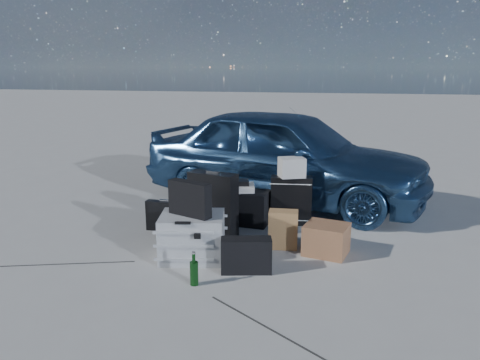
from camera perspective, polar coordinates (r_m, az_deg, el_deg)
name	(u,v)px	position (r m, az deg, el deg)	size (l,w,h in m)	color
ground	(209,258)	(4.52, -3.77, -9.50)	(60.00, 60.00, 0.00)	#A8A8A3
car	(285,155)	(6.23, 5.49, 3.03)	(1.50, 3.72, 1.27)	#366293
pelican_case	(192,237)	(4.47, -5.83, -6.87)	(0.59, 0.48, 0.43)	#939598
laptop_bag	(190,199)	(4.34, -6.15, -2.29)	(0.43, 0.11, 0.32)	black
briefcase	(165,216)	(5.25, -9.09, -4.36)	(0.43, 0.10, 0.34)	black
suitcase_left	(213,204)	(5.02, -3.31, -2.95)	(0.53, 0.19, 0.69)	black
suitcase_right	(291,200)	(5.41, 6.23, -2.48)	(0.47, 0.17, 0.56)	black
white_carton	(292,167)	(5.32, 6.33, 1.55)	(0.28, 0.22, 0.22)	beige
duffel_bag	(236,206)	(5.45, -0.51, -3.22)	(0.77, 0.33, 0.39)	black
flat_box_white	(237,188)	(5.38, -0.32, -0.94)	(0.39, 0.29, 0.07)	beige
flat_box_black	(238,182)	(5.37, -0.27, -0.30)	(0.25, 0.18, 0.05)	black
kraft_bag	(283,229)	(4.72, 5.28, -6.01)	(0.29, 0.17, 0.38)	#A27446
cardboard_box	(326,239)	(4.63, 10.48, -7.12)	(0.40, 0.35, 0.30)	#8C5F3D
messenger_bag	(246,255)	(4.17, 0.77, -9.17)	(0.44, 0.17, 0.31)	black
green_bottle	(194,269)	(3.96, -5.63, -10.77)	(0.07, 0.07, 0.28)	black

